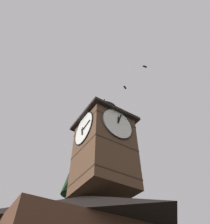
{
  "coord_description": "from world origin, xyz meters",
  "views": [
    {
      "loc": [
        4.99,
        11.72,
        2.07
      ],
      "look_at": [
        -2.29,
        0.42,
        15.38
      ],
      "focal_mm": 33.96,
      "sensor_mm": 36.0,
      "label": 1
    }
  ],
  "objects_px": {
    "flying_bird_high": "(125,87)",
    "clock_tower": "(104,145)",
    "moon": "(65,220)",
    "flying_bird_low": "(145,67)"
  },
  "relations": [
    {
      "from": "flying_bird_high",
      "to": "clock_tower",
      "type": "bearing_deg",
      "value": -16.38
    },
    {
      "from": "moon",
      "to": "flying_bird_high",
      "type": "height_order",
      "value": "flying_bird_high"
    },
    {
      "from": "clock_tower",
      "to": "flying_bird_high",
      "type": "xyz_separation_m",
      "value": [
        -2.26,
        0.66,
        8.22
      ]
    },
    {
      "from": "moon",
      "to": "flying_bird_high",
      "type": "relative_size",
      "value": 3.72
    },
    {
      "from": "flying_bird_high",
      "to": "flying_bird_low",
      "type": "distance_m",
      "value": 3.52
    },
    {
      "from": "clock_tower",
      "to": "flying_bird_low",
      "type": "distance_m",
      "value": 11.56
    },
    {
      "from": "flying_bird_high",
      "to": "flying_bird_low",
      "type": "height_order",
      "value": "flying_bird_low"
    },
    {
      "from": "clock_tower",
      "to": "flying_bird_low",
      "type": "height_order",
      "value": "flying_bird_low"
    },
    {
      "from": "clock_tower",
      "to": "flying_bird_low",
      "type": "bearing_deg",
      "value": 141.81
    },
    {
      "from": "moon",
      "to": "flying_bird_low",
      "type": "height_order",
      "value": "flying_bird_low"
    }
  ]
}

